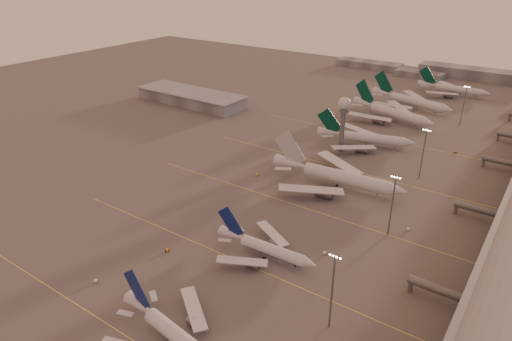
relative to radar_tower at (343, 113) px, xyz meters
The scene contains 24 objects.
ground 121.92m from the radar_tower, 92.39° to the right, with size 700.00×700.00×0.00m, color #4E4C4C.
taxiway_markings 71.83m from the radar_tower, 68.66° to the right, with size 180.00×185.25×0.02m.
hangar 127.68m from the radar_tower, behind, with size 82.00×27.00×8.50m.
radar_tower is the anchor object (origin of this frame).
mast_a 131.38m from the radar_tower, 66.17° to the right, with size 3.60×0.56×25.00m.
mast_b 82.32m from the radar_tower, 52.43° to the right, with size 3.60×0.56×25.00m.
mast_c 46.66m from the radar_tower, 12.53° to the right, with size 3.60×0.56×25.00m.
mast_d 91.11m from the radar_tower, 61.74° to the left, with size 3.60×0.56×25.00m.
distant_horizon 205.86m from the radar_tower, 90.67° to the left, with size 165.00×37.50×9.00m.
narrowbody_near 151.94m from the radar_tower, 81.98° to the right, with size 40.78×32.36×15.97m.
narrowbody_mid 106.15m from the radar_tower, 79.00° to the right, with size 39.15×31.23×15.29m.
widebody_white 46.68m from the radar_tower, 67.07° to the right, with size 63.44×50.71×22.30m.
greentail_a 23.85m from the radar_tower, 59.75° to the left, with size 52.30×41.67×19.47m.
greentail_b 66.74m from the radar_tower, 85.62° to the left, with size 58.56×46.61×21.89m.
greentail_c 98.09m from the radar_tower, 85.90° to the left, with size 59.84×47.78×22.09m.
greentail_d 150.58m from the radar_tower, 81.42° to the left, with size 52.55×42.47×19.10m.
gsv_truck_a 147.37m from the radar_tower, 96.59° to the right, with size 5.37×2.72×2.07m.
gsv_tug_mid 122.08m from the radar_tower, 94.95° to the right, with size 3.78×3.62×0.94m.
gsv_truck_b 98.80m from the radar_tower, 67.77° to the right, with size 5.21×2.25×2.05m.
gsv_truck_c 58.21m from the radar_tower, 110.16° to the right, with size 5.08×2.73×1.94m.
gsv_catering_b 82.14m from the radar_tower, 46.06° to the right, with size 4.61×2.48×3.64m.
gsv_tug_far 33.45m from the radar_tower, 60.57° to the right, with size 4.02×3.91×1.00m.
gsv_truck_d 29.40m from the radar_tower, 145.55° to the left, with size 2.72×5.24×2.01m.
gsv_tug_hangar 64.28m from the radar_tower, 31.68° to the left, with size 3.53×3.17×0.86m.
Camera 1 is at (96.72, -91.95, 94.76)m, focal length 32.00 mm.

